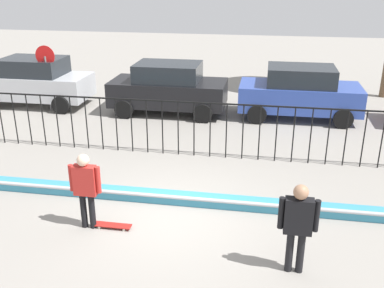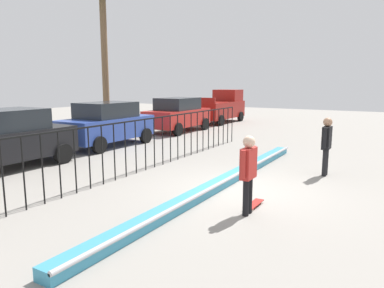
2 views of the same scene
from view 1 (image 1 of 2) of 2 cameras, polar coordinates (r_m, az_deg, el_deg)
ground_plane at (r=9.96m, az=-3.09°, el=-9.10°), size 60.00×60.00×0.00m
bowl_coping_ledge at (r=10.40m, az=-2.39°, el=-6.92°), size 11.00×0.41×0.27m
perimeter_fence at (r=12.64m, az=0.26°, el=2.79°), size 14.04×0.04×1.63m
skateboarder at (r=9.29m, az=-13.60°, el=-5.10°), size 0.67×0.25×1.67m
skateboard at (r=9.61m, az=-10.20°, el=-10.29°), size 0.80×0.20×0.07m
camera_operator at (r=7.95m, az=13.53°, el=-9.64°), size 0.70×0.26×1.73m
parked_car_silver at (r=18.78m, az=-19.57°, el=7.64°), size 4.30×2.12×1.90m
parked_car_black at (r=16.71m, az=-3.07°, el=7.25°), size 4.30×2.12×1.90m
parked_car_blue at (r=16.55m, az=13.71°, el=6.53°), size 4.30×2.12×1.90m
stop_sign at (r=17.67m, az=-18.26°, el=9.14°), size 0.76×0.07×2.50m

